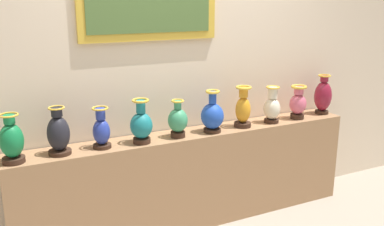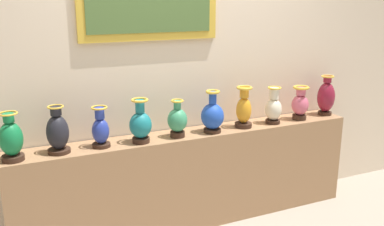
{
  "view_description": "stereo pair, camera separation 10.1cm",
  "coord_description": "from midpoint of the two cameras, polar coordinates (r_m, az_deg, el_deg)",
  "views": [
    {
      "loc": [
        -1.45,
        -2.96,
        1.88
      ],
      "look_at": [
        0.0,
        0.0,
        0.97
      ],
      "focal_mm": 40.03,
      "sensor_mm": 36.0,
      "label": 1
    },
    {
      "loc": [
        -1.35,
        -3.01,
        1.88
      ],
      "look_at": [
        0.0,
        0.0,
        0.97
      ],
      "focal_mm": 40.03,
      "sensor_mm": 36.0,
      "label": 2
    }
  ],
  "objects": [
    {
      "name": "vase_ivory",
      "position": [
        3.76,
        11.55,
        0.7
      ],
      "size": [
        0.15,
        0.15,
        0.32
      ],
      "color": "#382319",
      "rests_on": "display_shelf"
    },
    {
      "name": "vase_jade",
      "position": [
        3.33,
        -1.09,
        -1.01
      ],
      "size": [
        0.16,
        0.16,
        0.3
      ],
      "color": "#382319",
      "rests_on": "display_shelf"
    },
    {
      "name": "vase_cobalt",
      "position": [
        3.17,
        -11.2,
        -2.21
      ],
      "size": [
        0.13,
        0.13,
        0.31
      ],
      "color": "#382319",
      "rests_on": "display_shelf"
    },
    {
      "name": "vase_emerald",
      "position": [
        3.07,
        -22.1,
        -3.28
      ],
      "size": [
        0.16,
        0.16,
        0.34
      ],
      "color": "#382319",
      "rests_on": "display_shelf"
    },
    {
      "name": "vase_rose",
      "position": [
        3.93,
        14.93,
        1.2
      ],
      "size": [
        0.15,
        0.15,
        0.3
      ],
      "color": "#382319",
      "rests_on": "display_shelf"
    },
    {
      "name": "back_wall",
      "position": [
        3.51,
        -0.69,
        10.32
      ],
      "size": [
        5.31,
        0.14,
        3.13
      ],
      "color": "beige",
      "rests_on": "ground_plane"
    },
    {
      "name": "display_shelf",
      "position": [
        3.61,
        0.81,
        -8.71
      ],
      "size": [
        2.89,
        0.32,
        0.8
      ],
      "primitive_type": "cube",
      "color": "#99704C",
      "rests_on": "ground_plane"
    },
    {
      "name": "vase_teal",
      "position": [
        3.22,
        -5.98,
        -1.49
      ],
      "size": [
        0.17,
        0.17,
        0.34
      ],
      "color": "#382319",
      "rests_on": "display_shelf"
    },
    {
      "name": "ground_plane",
      "position": [
        3.79,
        0.79,
        -14.26
      ],
      "size": [
        11.31,
        11.31,
        0.0
      ],
      "primitive_type": "plane",
      "color": "gray"
    },
    {
      "name": "vase_amber",
      "position": [
        3.6,
        7.71,
        0.49
      ],
      "size": [
        0.14,
        0.14,
        0.35
      ],
      "color": "#382319",
      "rests_on": "display_shelf"
    },
    {
      "name": "vase_burgundy",
      "position": [
        4.15,
        18.1,
        2.06
      ],
      "size": [
        0.16,
        0.16,
        0.37
      ],
      "color": "#382319",
      "rests_on": "display_shelf"
    },
    {
      "name": "vase_sapphire",
      "position": [
        3.45,
        3.59,
        -0.35
      ],
      "size": [
        0.19,
        0.19,
        0.35
      ],
      "color": "#382319",
      "rests_on": "display_shelf"
    },
    {
      "name": "vase_onyx",
      "position": [
        3.12,
        -16.58,
        -2.5
      ],
      "size": [
        0.16,
        0.16,
        0.34
      ],
      "color": "#382319",
      "rests_on": "display_shelf"
    }
  ]
}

